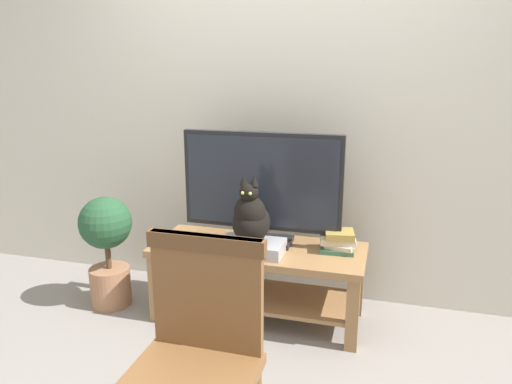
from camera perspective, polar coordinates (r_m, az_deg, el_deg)
ground_plane at (r=2.68m, az=-1.29°, el=-20.27°), size 12.00×12.00×0.00m
back_wall at (r=3.18m, az=4.03°, el=12.25°), size 7.00×0.12×2.80m
tv_stand at (r=2.98m, az=0.26°, el=-9.04°), size 1.30×0.52×0.47m
tv at (r=2.89m, az=0.68°, el=0.81°), size 0.98×0.20×0.69m
media_box at (r=2.82m, az=-0.55°, el=-6.61°), size 0.38×0.24×0.07m
cat at (r=2.75m, az=-0.62°, el=-3.14°), size 0.22×0.35×0.41m
wooden_chair at (r=1.77m, az=-7.20°, el=-18.46°), size 0.44×0.45×0.96m
book_stack at (r=2.88m, az=9.88°, el=-5.87°), size 0.22×0.18×0.13m
potted_plant at (r=3.25m, az=-17.43°, el=-5.96°), size 0.34×0.34×0.74m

